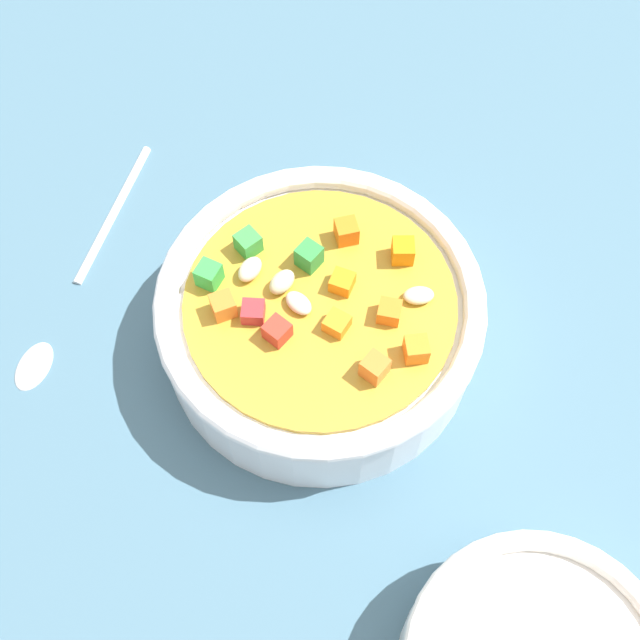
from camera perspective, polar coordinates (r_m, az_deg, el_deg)
name	(u,v)px	position (r cm, az deg, el deg)	size (l,w,h in cm)	color
ground_plane	(320,347)	(54.86, 0.00, -1.90)	(140.00, 140.00, 2.00)	#42667A
soup_bowl_main	(320,318)	(51.12, -0.01, 0.17)	(20.05, 20.05, 6.79)	white
spoon	(72,288)	(57.91, -16.78, 2.10)	(18.23, 11.67, 0.72)	silver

